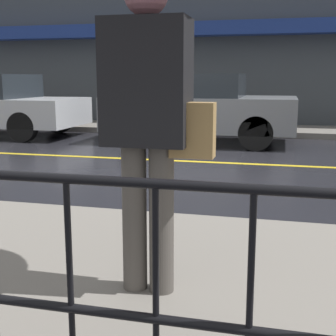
% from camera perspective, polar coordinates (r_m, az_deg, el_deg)
% --- Properties ---
extents(ground_plane, '(80.00, 80.00, 0.00)m').
position_cam_1_polar(ground_plane, '(7.78, 1.07, 0.87)').
color(ground_plane, black).
extents(sidewalk_near, '(28.00, 2.85, 0.13)m').
position_cam_1_polar(sidewalk_near, '(3.40, -17.84, -12.13)').
color(sidewalk_near, slate).
rests_on(sidewalk_near, ground_plane).
extents(sidewalk_far, '(28.00, 1.84, 0.13)m').
position_cam_1_polar(sidewalk_far, '(11.99, 5.71, 4.73)').
color(sidewalk_far, slate).
rests_on(sidewalk_far, ground_plane).
extents(lane_marking, '(25.20, 0.12, 0.01)m').
position_cam_1_polar(lane_marking, '(7.78, 1.07, 0.90)').
color(lane_marking, gold).
rests_on(lane_marking, ground_plane).
extents(building_storefront, '(28.00, 0.85, 5.52)m').
position_cam_1_polar(building_storefront, '(13.02, 6.64, 17.03)').
color(building_storefront, '#383D42').
rests_on(building_storefront, ground_plane).
extents(car_grey, '(3.90, 1.91, 1.43)m').
position_cam_1_polar(car_grey, '(9.94, 3.80, 7.37)').
color(car_grey, slate).
rests_on(car_grey, ground_plane).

